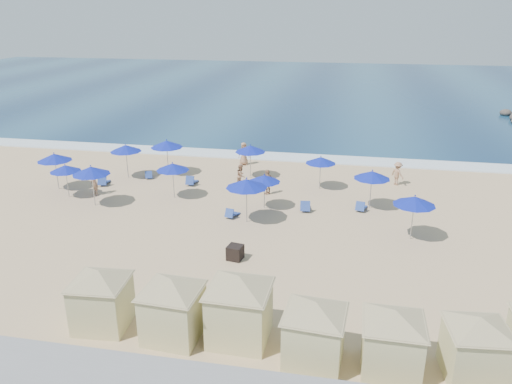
% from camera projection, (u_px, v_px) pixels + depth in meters
% --- Properties ---
extents(ground, '(160.00, 160.00, 0.00)m').
position_uv_depth(ground, '(232.00, 234.00, 27.59)').
color(ground, tan).
rests_on(ground, ground).
extents(ocean, '(160.00, 80.00, 0.06)m').
position_uv_depth(ocean, '(314.00, 88.00, 78.27)').
color(ocean, '#0E2B4E').
rests_on(ocean, ground).
extents(surf_line, '(160.00, 2.50, 0.08)m').
position_uv_depth(surf_line, '(275.00, 157.00, 41.86)').
color(surf_line, white).
rests_on(surf_line, ground).
extents(trash_bin, '(0.83, 0.83, 0.72)m').
position_uv_depth(trash_bin, '(235.00, 252.00, 24.67)').
color(trash_bin, black).
rests_on(trash_bin, ground).
extents(cabana_0, '(4.24, 4.24, 2.66)m').
position_uv_depth(cabana_0, '(101.00, 291.00, 19.09)').
color(cabana_0, beige).
rests_on(cabana_0, ground).
extents(cabana_1, '(4.33, 4.33, 2.72)m').
position_uv_depth(cabana_1, '(172.00, 301.00, 18.41)').
color(cabana_1, beige).
rests_on(cabana_1, ground).
extents(cabana_2, '(4.66, 4.66, 2.93)m').
position_uv_depth(cabana_2, '(239.00, 300.00, 18.26)').
color(cabana_2, beige).
rests_on(cabana_2, ground).
extents(cabana_3, '(4.25, 4.25, 2.67)m').
position_uv_depth(cabana_3, '(315.00, 324.00, 17.07)').
color(cabana_3, beige).
rests_on(cabana_3, ground).
extents(cabana_4, '(4.20, 4.20, 2.64)m').
position_uv_depth(cabana_4, '(393.00, 333.00, 16.65)').
color(cabana_4, beige).
rests_on(cabana_4, ground).
extents(cabana_5, '(4.08, 4.08, 2.57)m').
position_uv_depth(cabana_5, '(477.00, 340.00, 16.38)').
color(cabana_5, beige).
rests_on(cabana_5, ground).
extents(umbrella_0, '(2.30, 2.30, 2.61)m').
position_uv_depth(umbrella_0, '(54.00, 157.00, 33.68)').
color(umbrella_0, '#A5A8AD').
rests_on(umbrella_0, ground).
extents(umbrella_1, '(2.00, 2.00, 2.27)m').
position_uv_depth(umbrella_1, '(65.00, 168.00, 32.32)').
color(umbrella_1, '#A5A8AD').
rests_on(umbrella_1, ground).
extents(umbrella_2, '(2.26, 2.26, 2.57)m').
position_uv_depth(umbrella_2, '(126.00, 148.00, 36.01)').
color(umbrella_2, '#A5A8AD').
rests_on(umbrella_2, ground).
extents(umbrella_3, '(2.33, 2.33, 2.65)m').
position_uv_depth(umbrella_3, '(91.00, 171.00, 30.81)').
color(umbrella_3, '#A5A8AD').
rests_on(umbrella_3, ground).
extents(umbrella_4, '(2.39, 2.39, 2.72)m').
position_uv_depth(umbrella_4, '(167.00, 144.00, 36.65)').
color(umbrella_4, '#A5A8AD').
rests_on(umbrella_4, ground).
extents(umbrella_5, '(2.14, 2.14, 2.44)m').
position_uv_depth(umbrella_5, '(173.00, 167.00, 32.16)').
color(umbrella_5, '#A5A8AD').
rests_on(umbrella_5, ground).
extents(umbrella_6, '(2.40, 2.40, 2.73)m').
position_uv_depth(umbrella_6, '(246.00, 183.00, 28.32)').
color(umbrella_6, '#A5A8AD').
rests_on(umbrella_6, ground).
extents(umbrella_7, '(2.22, 2.22, 2.53)m').
position_uv_depth(umbrella_7, '(250.00, 149.00, 36.02)').
color(umbrella_7, '#A5A8AD').
rests_on(umbrella_7, ground).
extents(umbrella_8, '(1.98, 1.98, 2.25)m').
position_uv_depth(umbrella_8, '(264.00, 178.00, 30.44)').
color(umbrella_8, '#A5A8AD').
rests_on(umbrella_8, ground).
extents(umbrella_9, '(2.08, 2.08, 2.37)m').
position_uv_depth(umbrella_9, '(321.00, 160.00, 33.80)').
color(umbrella_9, '#A5A8AD').
rests_on(umbrella_9, ground).
extents(umbrella_10, '(2.23, 2.23, 2.54)m').
position_uv_depth(umbrella_10, '(372.00, 175.00, 30.32)').
color(umbrella_10, '#A5A8AD').
rests_on(umbrella_10, ground).
extents(umbrella_11, '(2.24, 2.24, 2.55)m').
position_uv_depth(umbrella_11, '(415.00, 201.00, 26.20)').
color(umbrella_11, '#A5A8AD').
rests_on(umbrella_11, ground).
extents(beach_chair_0, '(0.90, 1.45, 0.74)m').
position_uv_depth(beach_chair_0, '(104.00, 181.00, 35.17)').
color(beach_chair_0, '#2A469B').
rests_on(beach_chair_0, ground).
extents(beach_chair_1, '(0.92, 1.23, 0.62)m').
position_uv_depth(beach_chair_1, '(149.00, 175.00, 36.59)').
color(beach_chair_1, '#2A469B').
rests_on(beach_chair_1, ground).
extents(beach_chair_2, '(0.59, 1.33, 0.73)m').
position_uv_depth(beach_chair_2, '(191.00, 181.00, 35.23)').
color(beach_chair_2, '#2A469B').
rests_on(beach_chair_2, ground).
extents(beach_chair_3, '(0.78, 1.24, 0.63)m').
position_uv_depth(beach_chair_3, '(232.00, 214.00, 29.72)').
color(beach_chair_3, '#2A469B').
rests_on(beach_chair_3, ground).
extents(beach_chair_4, '(0.73, 1.39, 0.74)m').
position_uv_depth(beach_chair_4, '(305.00, 206.00, 30.69)').
color(beach_chair_4, '#2A469B').
rests_on(beach_chair_4, ground).
extents(beach_chair_5, '(0.79, 1.31, 0.68)m').
position_uv_depth(beach_chair_5, '(361.00, 207.00, 30.71)').
color(beach_chair_5, '#2A469B').
rests_on(beach_chair_5, ground).
extents(beachgoer_0, '(0.79, 0.75, 1.82)m').
position_uv_depth(beachgoer_0, '(94.00, 182.00, 33.09)').
color(beachgoer_0, '#A6795C').
rests_on(beachgoer_0, ground).
extents(beachgoer_1, '(0.66, 0.82, 1.59)m').
position_uv_depth(beachgoer_1, '(241.00, 175.00, 34.69)').
color(beachgoer_1, '#A6795C').
rests_on(beachgoer_1, ground).
extents(beachgoer_2, '(0.90, 1.06, 1.71)m').
position_uv_depth(beachgoer_2, '(268.00, 182.00, 33.21)').
color(beachgoer_2, '#A6795C').
rests_on(beachgoer_2, ground).
extents(beachgoer_3, '(1.17, 1.22, 1.67)m').
position_uv_depth(beachgoer_3, '(398.00, 173.00, 34.98)').
color(beachgoer_3, '#A6795C').
rests_on(beachgoer_3, ground).
extents(beachgoer_4, '(1.03, 0.85, 1.81)m').
position_uv_depth(beachgoer_4, '(244.00, 154.00, 39.52)').
color(beachgoer_4, '#A6795C').
rests_on(beachgoer_4, ground).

